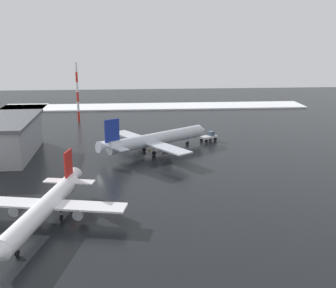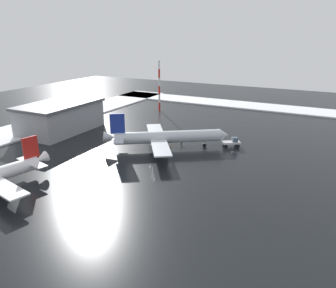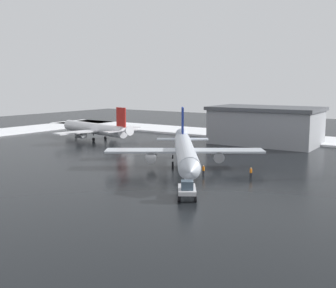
% 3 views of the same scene
% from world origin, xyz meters
% --- Properties ---
extents(ground_plane, '(240.00, 240.00, 0.00)m').
position_xyz_m(ground_plane, '(0.00, 0.00, 0.00)').
color(ground_plane, black).
extents(snow_bank_left, '(14.00, 116.00, 0.50)m').
position_xyz_m(snow_bank_left, '(-67.00, 0.00, 0.25)').
color(snow_bank_left, white).
rests_on(snow_bank_left, ground_plane).
extents(airplane_parked_starboard, '(24.42, 28.38, 9.69)m').
position_xyz_m(airplane_parked_starboard, '(-4.38, -2.93, 3.20)').
color(airplane_parked_starboard, silver).
rests_on(airplane_parked_starboard, ground_plane).
extents(airplane_far_rear, '(28.94, 24.22, 8.65)m').
position_xyz_m(airplane_far_rear, '(34.08, -21.45, 2.86)').
color(airplane_far_rear, white).
rests_on(airplane_far_rear, ground_plane).
extents(pushback_tug, '(4.35, 5.06, 2.50)m').
position_xyz_m(pushback_tug, '(-14.05, 11.97, 1.28)').
color(pushback_tug, silver).
rests_on(pushback_tug, ground_plane).
extents(ground_crew_near_tug, '(0.36, 0.36, 1.71)m').
position_xyz_m(ground_crew_near_tug, '(-9.22, -0.62, 0.97)').
color(ground_crew_near_tug, black).
rests_on(ground_crew_near_tug, ground_plane).
extents(ground_crew_beside_wing, '(0.36, 0.36, 1.71)m').
position_xyz_m(ground_crew_beside_wing, '(-15.99, -3.24, 0.97)').
color(ground_crew_beside_wing, black).
rests_on(ground_crew_beside_wing, ground_plane).
extents(antenna_mast, '(0.70, 0.70, 19.03)m').
position_xyz_m(antenna_mast, '(-43.08, -26.02, 9.51)').
color(antenna_mast, red).
rests_on(antenna_mast, ground_plane).
extents(cargo_hangar, '(25.34, 15.57, 8.80)m').
position_xyz_m(cargo_hangar, '(-4.16, -38.81, 4.44)').
color(cargo_hangar, gray).
rests_on(cargo_hangar, ground_plane).
extents(traffic_cone_near_nose, '(0.36, 0.36, 0.55)m').
position_xyz_m(traffic_cone_near_nose, '(-5.89, -4.27, 0.28)').
color(traffic_cone_near_nose, orange).
rests_on(traffic_cone_near_nose, ground_plane).
extents(traffic_cone_mid_line, '(0.36, 0.36, 0.55)m').
position_xyz_m(traffic_cone_mid_line, '(-6.13, -2.23, 0.28)').
color(traffic_cone_mid_line, orange).
rests_on(traffic_cone_mid_line, ground_plane).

